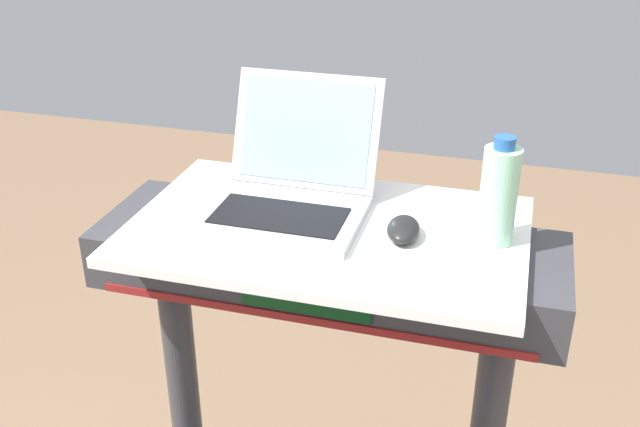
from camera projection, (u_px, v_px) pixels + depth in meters
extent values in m
cylinder|color=#38383D|center=(187.00, 424.00, 1.74)|extent=(0.07, 0.07, 0.89)
cube|color=#38383D|center=(327.00, 260.00, 1.43)|extent=(0.90, 0.28, 0.11)
cube|color=#0C3F19|center=(306.00, 299.00, 1.31)|extent=(0.24, 0.01, 0.06)
cube|color=maroon|center=(306.00, 320.00, 1.33)|extent=(0.81, 0.00, 0.02)
cube|color=white|center=(327.00, 230.00, 1.40)|extent=(0.74, 0.47, 0.02)
cube|color=#B7B7BC|center=(282.00, 216.00, 1.41)|extent=(0.30, 0.23, 0.02)
cube|color=black|center=(279.00, 215.00, 1.39)|extent=(0.25, 0.13, 0.00)
cube|color=#B7B7BC|center=(306.00, 130.00, 1.50)|extent=(0.30, 0.10, 0.22)
cube|color=#8CCCF2|center=(306.00, 130.00, 1.49)|extent=(0.27, 0.08, 0.19)
ellipsoid|color=black|center=(403.00, 229.00, 1.35)|extent=(0.07, 0.11, 0.03)
cylinder|color=#9EDBB2|center=(498.00, 196.00, 1.30)|extent=(0.07, 0.07, 0.18)
cylinder|color=#2659A5|center=(505.00, 143.00, 1.26)|extent=(0.04, 0.04, 0.02)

